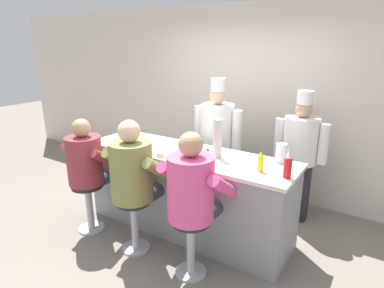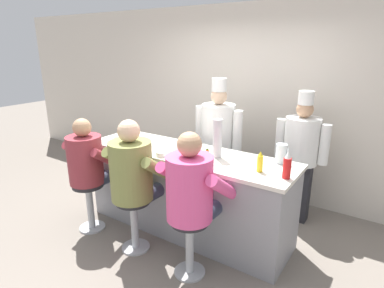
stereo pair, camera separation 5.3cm
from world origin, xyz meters
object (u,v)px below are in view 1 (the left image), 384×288
Objects in this scene: water_pitcher_clear at (281,153)px; cook_in_whites_far at (299,151)px; breakfast_plate at (117,140)px; cereal_bowl at (162,154)px; coffee_mug_blue at (179,154)px; diner_seated_maroon at (87,164)px; diner_seated_olive at (134,174)px; cook_in_whites_near at (217,138)px; ketchup_bottle_red at (288,166)px; cup_stack_steel at (218,138)px; coffee_mug_white at (194,150)px; hot_sauce_bottle_orange at (208,156)px; diner_seated_pink at (193,191)px; mustard_bottle_yellow at (261,162)px.

water_pitcher_clear is 0.75m from cook_in_whites_far.
cereal_bowl is at bearing -10.29° from breakfast_plate.
cook_in_whites_far is at bearing 51.74° from coffee_mug_blue.
diner_seated_maroon is 0.72m from diner_seated_olive.
cook_in_whites_near is at bearing 41.91° from breakfast_plate.
ketchup_bottle_red is 0.60× the size of cup_stack_steel.
water_pitcher_clear is 1.56× the size of coffee_mug_blue.
cook_in_whites_near reaches higher than cereal_bowl.
cook_in_whites_near is (0.96, 0.87, -0.04)m from breakfast_plate.
coffee_mug_white is 0.31× the size of cup_stack_steel.
cereal_bowl is at bearing 22.46° from diner_seated_maroon.
water_pitcher_clear reaches higher than hot_sauce_bottle_orange.
hot_sauce_bottle_orange is 0.48m from diner_seated_pink.
cook_in_whites_far is at bearing 89.51° from water_pitcher_clear.
cook_in_whites_near reaches higher than diner_seated_olive.
mustard_bottle_yellow is 0.49× the size of cup_stack_steel.
coffee_mug_blue is at bearing -85.72° from cook_in_whites_near.
mustard_bottle_yellow is 1.07m from cereal_bowl.
hot_sauce_bottle_orange is 1.01m from cook_in_whites_near.
water_pitcher_clear is at bearing 27.15° from coffee_mug_blue.
hot_sauce_bottle_orange is 0.33m from coffee_mug_blue.
water_pitcher_clear is 1.06m from coffee_mug_blue.
mustard_bottle_yellow reaches higher than breakfast_plate.
cup_stack_steel reaches higher than hot_sauce_bottle_orange.
cereal_bowl is 0.10× the size of diner_seated_maroon.
water_pitcher_clear is 1.52× the size of cereal_bowl.
hot_sauce_bottle_orange is 1.43m from diner_seated_maroon.
diner_seated_olive is at bearing -128.49° from cook_in_whites_far.
coffee_mug_blue reaches higher than coffee_mug_white.
ketchup_bottle_red is at bearing 35.35° from diner_seated_pink.
coffee_mug_blue is at bearing -128.26° from cook_in_whites_far.
cup_stack_steel reaches higher than diner_seated_maroon.
cup_stack_steel is at bearing -124.10° from cook_in_whites_far.
cereal_bowl is 0.09× the size of diner_seated_olive.
cup_stack_steel is at bearing 45.93° from diner_seated_olive.
diner_seated_olive reaches higher than breakfast_plate.
water_pitcher_clear is 1.26m from cereal_bowl.
cereal_bowl is at bearing -170.00° from hot_sauce_bottle_orange.
mustard_bottle_yellow reaches higher than cereal_bowl.
cook_in_whites_near reaches higher than ketchup_bottle_red.
water_pitcher_clear is at bearing 10.48° from breakfast_plate.
cup_stack_steel is at bearing 30.42° from cereal_bowl.
diner_seated_pink reaches higher than mustard_bottle_yellow.
cook_in_whites_far is (1.25, 1.58, 0.03)m from diner_seated_olive.
cup_stack_steel is 0.29× the size of diner_seated_olive.
breakfast_plate is at bearing -138.09° from cook_in_whites_near.
coffee_mug_blue is at bearing 9.67° from cereal_bowl.
mustard_bottle_yellow is 0.15× the size of diner_seated_maroon.
diner_seated_olive is (-1.25, -0.86, -0.21)m from water_pitcher_clear.
diner_seated_pink is (-0.53, -0.86, -0.22)m from water_pitcher_clear.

